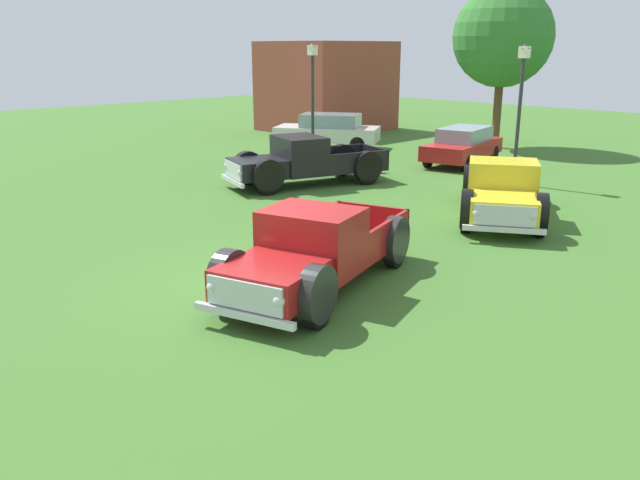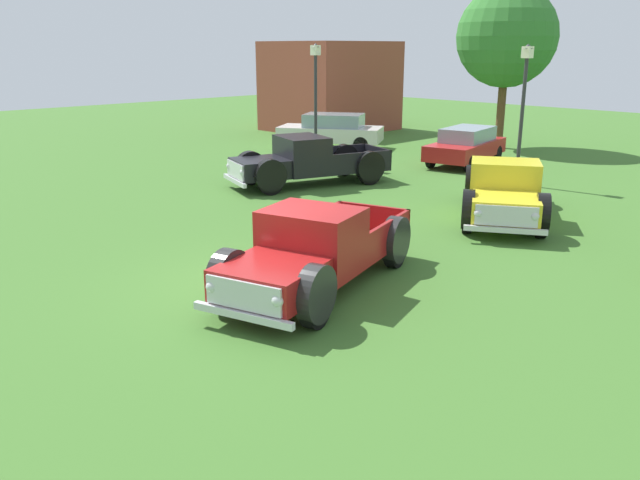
{
  "view_description": "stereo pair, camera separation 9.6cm",
  "coord_description": "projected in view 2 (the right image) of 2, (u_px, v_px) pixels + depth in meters",
  "views": [
    {
      "loc": [
        8.94,
        -7.13,
        4.35
      ],
      "look_at": [
        0.78,
        0.94,
        0.9
      ],
      "focal_mm": 36.08,
      "sensor_mm": 36.0,
      "label": 1
    },
    {
      "loc": [
        9.01,
        -7.06,
        4.35
      ],
      "look_at": [
        0.78,
        0.94,
        0.9
      ],
      "focal_mm": 36.08,
      "sensor_mm": 36.0,
      "label": 2
    }
  ],
  "objects": [
    {
      "name": "pickup_truck_foreground",
      "position": [
        310.0,
        253.0,
        11.72
      ],
      "size": [
        3.26,
        5.38,
        1.55
      ],
      "color": "maroon",
      "rests_on": "ground_plane"
    },
    {
      "name": "lamp_post_far",
      "position": [
        316.0,
        102.0,
        24.25
      ],
      "size": [
        0.36,
        0.36,
        4.49
      ],
      "color": "#2D2D33",
      "rests_on": "ground_plane"
    },
    {
      "name": "lamp_post_near",
      "position": [
        522.0,
        113.0,
        20.57
      ],
      "size": [
        0.36,
        0.36,
        4.45
      ],
      "color": "#2D2D33",
      "rests_on": "ground_plane"
    },
    {
      "name": "sedan_distant_b",
      "position": [
        331.0,
        130.0,
        28.65
      ],
      "size": [
        4.84,
        3.97,
        1.52
      ],
      "color": "silver",
      "rests_on": "ground_plane"
    },
    {
      "name": "oak_tree_east",
      "position": [
        507.0,
        37.0,
        27.6
      ],
      "size": [
        4.31,
        4.31,
        6.94
      ],
      "color": "brown",
      "rests_on": "ground_plane"
    },
    {
      "name": "pickup_truck_behind_left",
      "position": [
        504.0,
        193.0,
        16.58
      ],
      "size": [
        4.24,
        5.28,
        1.56
      ],
      "color": "yellow",
      "rests_on": "ground_plane"
    },
    {
      "name": "ground_plane",
      "position": [
        256.0,
        287.0,
        12.15
      ],
      "size": [
        80.0,
        80.0,
        0.0
      ],
      "primitive_type": "plane",
      "color": "#3D6B28"
    },
    {
      "name": "sedan_distant_a",
      "position": [
        466.0,
        145.0,
        24.72
      ],
      "size": [
        2.48,
        4.44,
        1.4
      ],
      "color": "#B21E1E",
      "rests_on": "ground_plane"
    },
    {
      "name": "pickup_truck_behind_right",
      "position": [
        300.0,
        162.0,
        20.86
      ],
      "size": [
        3.41,
        5.56,
        1.6
      ],
      "color": "black",
      "rests_on": "ground_plane"
    },
    {
      "name": "brick_pavilion",
      "position": [
        330.0,
        86.0,
        34.68
      ],
      "size": [
        5.32,
        5.91,
        4.65
      ],
      "color": "brown",
      "rests_on": "ground_plane"
    }
  ]
}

